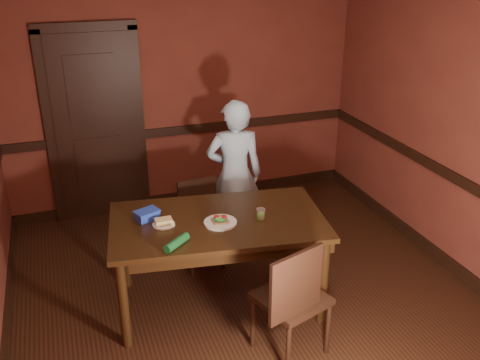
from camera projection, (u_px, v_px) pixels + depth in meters
floor at (253, 307)px, 4.59m from camera, size 4.00×4.50×0.01m
wall_back at (184, 91)px, 5.99m from camera, size 4.00×0.02×2.70m
wall_right at (469, 133)px, 4.66m from camera, size 0.02×4.50×2.70m
dado_back at (186, 130)px, 6.16m from camera, size 4.00×0.03×0.10m
dado_right at (459, 181)px, 4.83m from camera, size 0.03×4.50×0.10m
baseboard_back at (189, 195)px, 6.50m from camera, size 4.00×0.03×0.12m
baseboard_left at (4, 355)px, 3.97m from camera, size 0.03×4.50×0.12m
baseboard_right at (445, 260)px, 5.17m from camera, size 0.03×4.50×0.12m
door at (95, 123)px, 5.76m from camera, size 1.05×0.07×2.20m
dining_table at (219, 262)px, 4.50m from camera, size 1.86×1.22×0.81m
chair_far at (201, 226)px, 5.07m from camera, size 0.41×0.41×0.82m
chair_near at (291, 296)px, 3.92m from camera, size 0.58×0.58×0.99m
person at (235, 175)px, 5.30m from camera, size 0.62×0.47×1.53m
sandwich_plate at (220, 221)px, 4.26m from camera, size 0.27×0.27×0.07m
sauce_jar at (261, 214)px, 4.33m from camera, size 0.07×0.07×0.09m
cheese_saucer at (164, 223)px, 4.24m from camera, size 0.18×0.18×0.06m
food_tub at (147, 215)px, 4.32m from camera, size 0.22×0.19×0.08m
wrapped_veg at (177, 243)px, 3.93m from camera, size 0.23×0.20×0.07m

